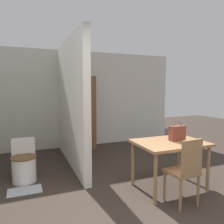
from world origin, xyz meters
The scene contains 9 objects.
wall_back centered at (0.00, 4.13, 1.25)m, with size 5.53×0.12×2.50m.
partition_wall centered at (-0.43, 2.81, 1.25)m, with size 0.12×2.51×2.50m.
dining_table centered at (0.73, 1.10, 0.65)m, with size 1.04×0.76×0.74m.
wooden_chair centered at (0.61, 0.59, 0.49)m, with size 0.39×0.39×0.92m.
toilet centered at (-1.35, 2.26, 0.29)m, with size 0.41×0.55×0.67m.
handbag centered at (0.88, 1.11, 0.86)m, with size 0.24×0.11×0.30m.
wooden_cabinet centered at (0.07, 3.81, 0.92)m, with size 0.60×0.49×1.84m.
bath_mat centered at (-1.35, 1.83, 0.01)m, with size 0.49×0.30×0.01m.
space_heater centered at (1.99, 2.69, 0.29)m, with size 0.26×0.23×0.58m.
Camera 1 is at (-1.30, -1.58, 1.55)m, focal length 35.00 mm.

